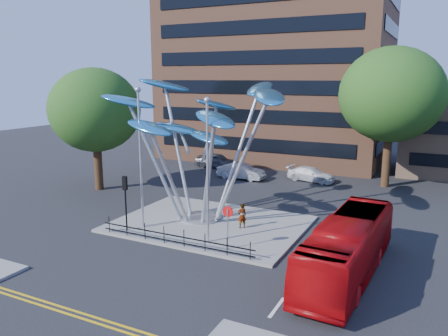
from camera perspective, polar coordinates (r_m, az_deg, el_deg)
The scene contains 18 objects.
ground at distance 23.59m, azimuth -6.74°, elevation -12.03°, with size 120.00×120.00×0.00m, color black.
traffic_island at distance 28.84m, azimuth -1.86°, elevation -7.29°, with size 12.00×9.00×0.15m, color slate.
double_yellow_near at distance 19.40m, azimuth -16.95°, elevation -18.02°, with size 40.00×0.12×0.01m, color gold.
double_yellow_far at distance 19.22m, azimuth -17.59°, elevation -18.37°, with size 40.00×0.12×0.01m, color gold.
brick_tower at distance 53.40m, azimuth 6.97°, elevation 17.58°, with size 25.00×15.00×30.00m, color brown.
tree_right at distance 40.21m, azimuth 21.03°, elevation 8.91°, with size 8.80×8.80×12.11m.
tree_left at distance 38.27m, azimuth -16.50°, elevation 7.24°, with size 7.60×7.60×10.32m.
leaf_sculpture at distance 28.50m, azimuth -3.20°, elevation 6.48°, with size 12.72×9.54×9.51m.
street_lamp_left at distance 27.38m, azimuth -10.91°, elevation 2.87°, with size 0.36×0.36×8.80m.
street_lamp_right at distance 24.31m, azimuth -2.17°, elevation 1.35°, with size 0.36×0.36×8.30m.
traffic_light_island at distance 27.47m, azimuth -12.78°, elevation -3.02°, with size 0.28×0.18×3.42m.
no_entry_sign_island at distance 24.05m, azimuth 0.49°, elevation -6.83°, with size 0.60×0.10×2.45m.
pedestrian_railing_front at distance 25.20m, azimuth -6.56°, elevation -9.07°, with size 10.00×0.06×1.00m.
red_bus at distance 22.20m, azimuth 15.88°, elevation -9.92°, with size 2.43×10.40×2.90m, color #A3070A.
pedestrian at distance 27.62m, azimuth 2.36°, elevation -6.26°, with size 0.58×0.38×1.58m, color gray.
parked_car_left at distance 46.58m, azimuth -0.97°, elevation 0.99°, with size 1.88×4.68×1.59m, color #414349.
parked_car_mid at distance 41.48m, azimuth 2.26°, elevation -0.42°, with size 1.59×4.56×1.50m, color #B8BAC0.
parked_car_right at distance 41.39m, azimuth 11.30°, elevation -0.81°, with size 1.82×4.47×1.30m, color silver.
Camera 1 is at (11.97, -17.98, 9.46)m, focal length 35.00 mm.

